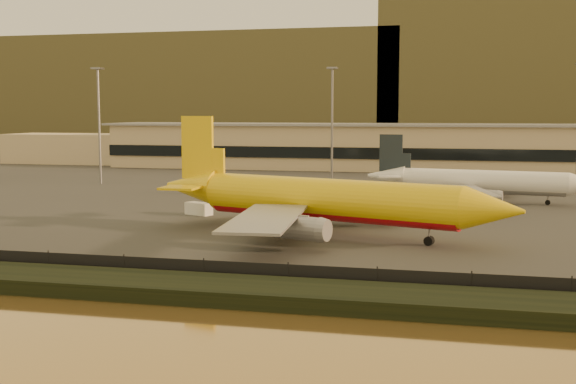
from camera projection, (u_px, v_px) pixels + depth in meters
name	position (u px, v px, depth m)	size (l,w,h in m)	color
ground	(298.00, 261.00, 78.01)	(900.00, 900.00, 0.00)	black
embankment	(255.00, 292.00, 61.48)	(320.00, 7.00, 1.40)	black
tarmac	(384.00, 180.00, 169.92)	(320.00, 220.00, 0.20)	#2D2D2D
perimeter_fence	(267.00, 275.00, 65.28)	(300.00, 0.05, 2.20)	black
terminal_building	(343.00, 147.00, 202.10)	(202.00, 25.00, 12.60)	#C9B68C
apron_light_masts	(450.00, 113.00, 145.44)	(152.20, 12.20, 25.40)	slate
distant_hills	(391.00, 85.00, 408.23)	(470.00, 160.00, 70.00)	brown
dhl_cargo_jet	(323.00, 200.00, 92.52)	(49.96, 47.68, 15.23)	yellow
white_narrowbody_jet	(479.00, 182.00, 127.03)	(40.66, 39.25, 11.70)	white
gse_vehicle_yellow	(396.00, 213.00, 106.38)	(4.30, 1.94, 1.94)	yellow
gse_vehicle_white	(199.00, 209.00, 111.23)	(4.23, 1.90, 1.90)	white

